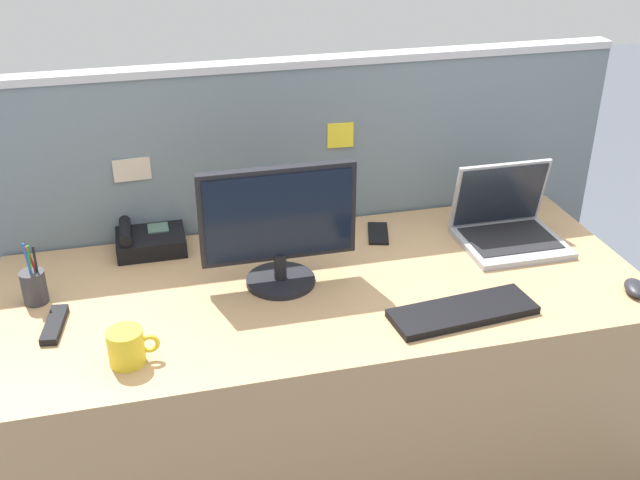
{
  "coord_description": "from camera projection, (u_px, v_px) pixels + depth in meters",
  "views": [
    {
      "loc": [
        -0.48,
        -1.86,
        1.87
      ],
      "look_at": [
        0.0,
        0.05,
        0.83
      ],
      "focal_mm": 42.67,
      "sensor_mm": 36.0,
      "label": 1
    }
  ],
  "objects": [
    {
      "name": "coffee_mug",
      "position": [
        127.0,
        347.0,
        1.88
      ],
      "size": [
        0.13,
        0.09,
        0.09
      ],
      "color": "yellow",
      "rests_on": "desk"
    },
    {
      "name": "desk",
      "position": [
        324.0,
        380.0,
        2.4
      ],
      "size": [
        1.89,
        0.81,
        0.71
      ],
      "primitive_type": "cube",
      "color": "tan",
      "rests_on": "ground_plane"
    },
    {
      "name": "desk_phone",
      "position": [
        149.0,
        240.0,
        2.41
      ],
      "size": [
        0.21,
        0.18,
        0.09
      ],
      "color": "black",
      "rests_on": "desk"
    },
    {
      "name": "desktop_monitor",
      "position": [
        279.0,
        224.0,
        2.16
      ],
      "size": [
        0.45,
        0.2,
        0.36
      ],
      "color": "black",
      "rests_on": "desk"
    },
    {
      "name": "tv_remote",
      "position": [
        55.0,
        325.0,
        2.03
      ],
      "size": [
        0.07,
        0.17,
        0.02
      ],
      "primitive_type": "cube",
      "rotation": [
        0.0,
        0.0,
        -0.14
      ],
      "color": "black",
      "rests_on": "desk"
    },
    {
      "name": "ground_plane",
      "position": [
        324.0,
        464.0,
        2.57
      ],
      "size": [
        10.0,
        10.0,
        0.0
      ],
      "primitive_type": "plane",
      "color": "#4C515B"
    },
    {
      "name": "cell_phone_black_slab",
      "position": [
        378.0,
        233.0,
        2.51
      ],
      "size": [
        0.1,
        0.16,
        0.01
      ],
      "primitive_type": "cube",
      "rotation": [
        0.0,
        0.0,
        -0.28
      ],
      "color": "black",
      "rests_on": "desk"
    },
    {
      "name": "computer_mouse_right_hand",
      "position": [
        635.0,
        288.0,
        2.18
      ],
      "size": [
        0.09,
        0.11,
        0.03
      ],
      "primitive_type": "ellipsoid",
      "rotation": [
        0.0,
        0.0,
        -0.34
      ],
      "color": "#232328",
      "rests_on": "desk"
    },
    {
      "name": "keyboard_main",
      "position": [
        463.0,
        312.0,
        2.08
      ],
      "size": [
        0.42,
        0.18,
        0.02
      ],
      "primitive_type": "cube",
      "rotation": [
        0.0,
        0.0,
        0.1
      ],
      "color": "black",
      "rests_on": "desk"
    },
    {
      "name": "cubicle_divider",
      "position": [
        292.0,
        239.0,
        2.66
      ],
      "size": [
        2.22,
        0.08,
        1.27
      ],
      "color": "slate",
      "rests_on": "ground_plane"
    },
    {
      "name": "pen_cup",
      "position": [
        34.0,
        286.0,
        2.12
      ],
      "size": [
        0.07,
        0.07,
        0.19
      ],
      "color": "#333338",
      "rests_on": "desk"
    },
    {
      "name": "laptop",
      "position": [
        507.0,
        223.0,
        2.46
      ],
      "size": [
        0.32,
        0.28,
        0.25
      ],
      "color": "#9EA0A8",
      "rests_on": "desk"
    }
  ]
}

